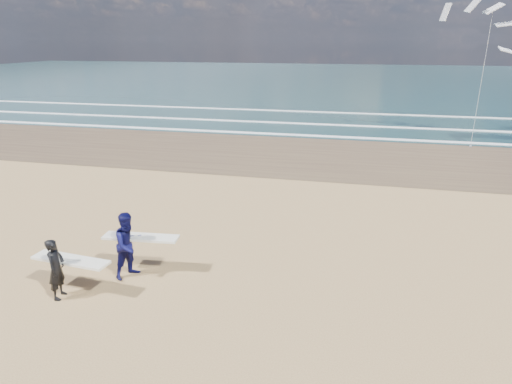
# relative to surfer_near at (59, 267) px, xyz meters

# --- Properties ---
(ocean) EXTENTS (220.00, 100.00, 0.02)m
(ocean) POSITION_rel_surfer_near_xyz_m (20.07, 71.91, -0.85)
(ocean) COLOR #1B3A3D
(ocean) RESTS_ON ground
(surfer_near) EXTENTS (2.24, 1.04, 1.68)m
(surfer_near) POSITION_rel_surfer_near_xyz_m (0.00, 0.00, 0.00)
(surfer_near) COLOR black
(surfer_near) RESTS_ON ground
(surfer_far) EXTENTS (2.24, 1.31, 1.95)m
(surfer_far) POSITION_rel_surfer_near_xyz_m (1.28, 1.47, 0.12)
(surfer_far) COLOR #0B0B3E
(surfer_far) RESTS_ON ground
(kite_1) EXTENTS (5.84, 4.74, 9.61)m
(kite_1) POSITION_rel_surfer_near_xyz_m (15.00, 24.18, 4.49)
(kite_1) COLOR slate
(kite_1) RESTS_ON ground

